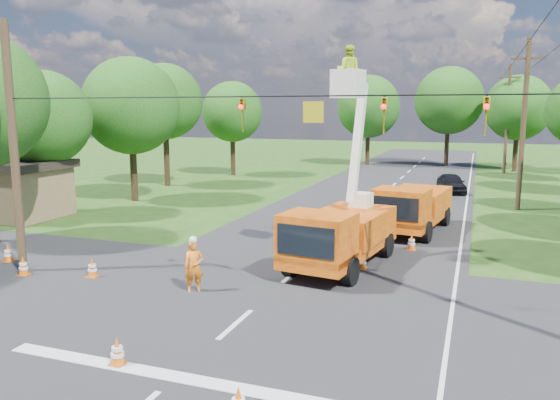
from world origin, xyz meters
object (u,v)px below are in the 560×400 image
at_px(traffic_cone_5, 23,266).
at_px(traffic_cone_6, 8,253).
at_px(traffic_cone_3, 412,242).
at_px(tree_far_a, 369,107).
at_px(traffic_cone_2, 362,260).
at_px(pole_right_far, 507,118).
at_px(traffic_cone_4, 92,268).
at_px(tree_left_d, 131,106).
at_px(second_truck, 412,207).
at_px(shed, 13,188).
at_px(distant_car, 451,183).
at_px(tree_left_e, 165,102).
at_px(traffic_cone_0, 117,352).
at_px(tree_far_b, 449,101).
at_px(tree_left_c, 43,118).
at_px(pole_right_mid, 523,123).
at_px(traffic_cone_7, 436,217).
at_px(bucket_truck, 340,222).
at_px(tree_far_c, 518,108).
at_px(tree_left_f, 232,112).
at_px(ground_worker, 194,267).
at_px(pole_left, 14,150).

height_order(traffic_cone_5, traffic_cone_6, same).
relative_size(traffic_cone_3, tree_far_a, 0.07).
relative_size(traffic_cone_2, traffic_cone_3, 1.00).
bearing_deg(pole_right_far, traffic_cone_4, -110.81).
distance_m(traffic_cone_3, tree_left_d, 20.73).
xyz_separation_m(second_truck, shed, (-21.25, -3.50, 0.37)).
distance_m(traffic_cone_5, shed, 12.33).
relative_size(second_truck, distant_car, 1.65).
distance_m(traffic_cone_3, traffic_cone_6, 16.34).
bearing_deg(tree_left_e, traffic_cone_2, -42.58).
bearing_deg(traffic_cone_5, traffic_cone_3, 33.45).
distance_m(traffic_cone_0, tree_far_b, 50.75).
xyz_separation_m(tree_left_c, tree_left_d, (1.50, 6.00, 0.69)).
distance_m(distant_car, traffic_cone_2, 21.20).
distance_m(traffic_cone_0, tree_left_e, 31.71).
bearing_deg(traffic_cone_0, tree_left_c, 136.55).
bearing_deg(tree_far_a, tree_left_c, -108.69).
relative_size(distant_car, pole_right_mid, 0.40).
height_order(traffic_cone_5, traffic_cone_7, same).
distance_m(traffic_cone_2, tree_left_c, 19.91).
bearing_deg(bucket_truck, traffic_cone_5, -146.43).
bearing_deg(tree_left_c, tree_left_d, 75.96).
bearing_deg(traffic_cone_2, traffic_cone_4, -154.23).
xyz_separation_m(traffic_cone_2, tree_left_c, (-18.72, 4.48, 5.08)).
distance_m(traffic_cone_0, tree_left_d, 24.87).
distance_m(traffic_cone_0, tree_far_c, 48.75).
height_order(traffic_cone_6, pole_right_far, pole_right_far).
bearing_deg(tree_far_b, tree_far_a, -165.96).
xyz_separation_m(tree_left_f, tree_far_b, (17.80, 15.00, 1.12)).
relative_size(second_truck, ground_worker, 3.85).
bearing_deg(traffic_cone_7, traffic_cone_3, -95.29).
bearing_deg(tree_far_b, traffic_cone_6, -107.60).
height_order(second_truck, traffic_cone_0, second_truck).
height_order(pole_right_mid, tree_far_b, tree_far_b).
xyz_separation_m(bucket_truck, second_truck, (1.88, 6.95, -0.48)).
height_order(ground_worker, shed, shed).
bearing_deg(traffic_cone_4, tree_far_c, 68.90).
distance_m(distant_car, tree_left_d, 22.79).
xyz_separation_m(tree_left_d, tree_far_b, (18.00, 30.00, 0.68)).
height_order(traffic_cone_7, shed, shed).
bearing_deg(bucket_truck, ground_worker, -122.39).
bearing_deg(traffic_cone_7, shed, -164.98).
bearing_deg(distant_car, pole_right_far, 60.64).
relative_size(traffic_cone_7, pole_left, 0.08).
height_order(second_truck, tree_far_c, tree_far_c).
bearing_deg(tree_left_f, pole_left, -79.98).
bearing_deg(tree_far_c, traffic_cone_2, -100.99).
xyz_separation_m(traffic_cone_3, tree_left_e, (-20.44, 14.01, 6.13)).
bearing_deg(bucket_truck, tree_left_f, 130.59).
height_order(traffic_cone_3, tree_left_f, tree_left_f).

